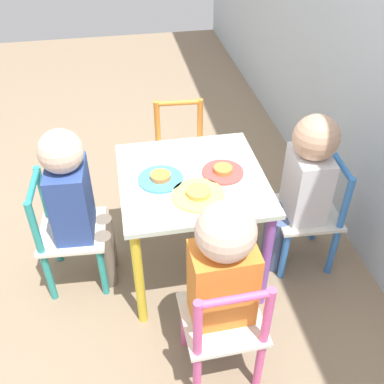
{
  "coord_description": "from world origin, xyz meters",
  "views": [
    {
      "loc": [
        1.34,
        -0.25,
        1.51
      ],
      "look_at": [
        0.0,
        0.0,
        0.42
      ],
      "focal_mm": 42.0,
      "sensor_mm": 36.0,
      "label": 1
    }
  ],
  "objects_px": {
    "kids_table": "(192,194)",
    "child_front": "(75,198)",
    "chair_teal": "(67,234)",
    "plate_back": "(223,171)",
    "child_right": "(222,273)",
    "child_back": "(304,179)",
    "plate_front": "(161,178)",
    "chair_orange": "(181,156)",
    "plate_right": "(198,194)",
    "chair_blue": "(310,214)",
    "chair_pink": "(224,327)"
  },
  "relations": [
    {
      "from": "chair_blue",
      "to": "child_back",
      "type": "height_order",
      "value": "child_back"
    },
    {
      "from": "kids_table",
      "to": "chair_orange",
      "type": "xyz_separation_m",
      "value": [
        -0.5,
        0.04,
        -0.16
      ]
    },
    {
      "from": "child_back",
      "to": "kids_table",
      "type": "bearing_deg",
      "value": -90.0
    },
    {
      "from": "chair_orange",
      "to": "child_right",
      "type": "xyz_separation_m",
      "value": [
        0.95,
        -0.03,
        0.2
      ]
    },
    {
      "from": "child_front",
      "to": "child_back",
      "type": "bearing_deg",
      "value": -89.94
    },
    {
      "from": "plate_back",
      "to": "plate_front",
      "type": "height_order",
      "value": "same"
    },
    {
      "from": "kids_table",
      "to": "chair_blue",
      "type": "bearing_deg",
      "value": 86.37
    },
    {
      "from": "plate_right",
      "to": "plate_back",
      "type": "bearing_deg",
      "value": 135.0
    },
    {
      "from": "child_back",
      "to": "plate_back",
      "type": "bearing_deg",
      "value": -91.33
    },
    {
      "from": "chair_teal",
      "to": "plate_front",
      "type": "height_order",
      "value": "plate_front"
    },
    {
      "from": "chair_pink",
      "to": "plate_right",
      "type": "relative_size",
      "value": 2.68
    },
    {
      "from": "child_right",
      "to": "child_front",
      "type": "distance_m",
      "value": 0.66
    },
    {
      "from": "chair_pink",
      "to": "child_front",
      "type": "height_order",
      "value": "child_front"
    },
    {
      "from": "child_back",
      "to": "plate_front",
      "type": "bearing_deg",
      "value": -89.23
    },
    {
      "from": "child_front",
      "to": "plate_front",
      "type": "relative_size",
      "value": 4.29
    },
    {
      "from": "kids_table",
      "to": "plate_back",
      "type": "distance_m",
      "value": 0.15
    },
    {
      "from": "kids_table",
      "to": "plate_front",
      "type": "height_order",
      "value": "plate_front"
    },
    {
      "from": "kids_table",
      "to": "child_right",
      "type": "height_order",
      "value": "child_right"
    },
    {
      "from": "chair_pink",
      "to": "child_front",
      "type": "bearing_deg",
      "value": -50.89
    },
    {
      "from": "chair_teal",
      "to": "kids_table",
      "type": "bearing_deg",
      "value": -90.0
    },
    {
      "from": "chair_pink",
      "to": "child_right",
      "type": "xyz_separation_m",
      "value": [
        -0.06,
        -0.0,
        0.2
      ]
    },
    {
      "from": "chair_blue",
      "to": "plate_back",
      "type": "xyz_separation_m",
      "value": [
        -0.03,
        -0.38,
        0.25
      ]
    },
    {
      "from": "chair_teal",
      "to": "plate_back",
      "type": "xyz_separation_m",
      "value": [
        0.03,
        0.62,
        0.25
      ]
    },
    {
      "from": "chair_blue",
      "to": "chair_orange",
      "type": "bearing_deg",
      "value": -135.25
    },
    {
      "from": "child_right",
      "to": "plate_back",
      "type": "xyz_separation_m",
      "value": [
        -0.45,
        0.11,
        0.05
      ]
    },
    {
      "from": "plate_front",
      "to": "plate_right",
      "type": "bearing_deg",
      "value": 45.0
    },
    {
      "from": "chair_teal",
      "to": "child_right",
      "type": "height_order",
      "value": "child_right"
    },
    {
      "from": "kids_table",
      "to": "child_front",
      "type": "height_order",
      "value": "child_front"
    },
    {
      "from": "chair_blue",
      "to": "plate_front",
      "type": "relative_size",
      "value": 3.03
    },
    {
      "from": "chair_teal",
      "to": "chair_orange",
      "type": "distance_m",
      "value": 0.72
    },
    {
      "from": "chair_pink",
      "to": "chair_blue",
      "type": "bearing_deg",
      "value": -137.47
    },
    {
      "from": "chair_orange",
      "to": "plate_back",
      "type": "bearing_deg",
      "value": -76.5
    },
    {
      "from": "chair_pink",
      "to": "plate_back",
      "type": "distance_m",
      "value": 0.58
    },
    {
      "from": "kids_table",
      "to": "child_front",
      "type": "xyz_separation_m",
      "value": [
        -0.03,
        -0.44,
        0.02
      ]
    },
    {
      "from": "chair_orange",
      "to": "plate_right",
      "type": "xyz_separation_m",
      "value": [
        0.62,
        -0.04,
        0.25
      ]
    },
    {
      "from": "chair_teal",
      "to": "child_right",
      "type": "bearing_deg",
      "value": -129.18
    },
    {
      "from": "child_back",
      "to": "child_right",
      "type": "distance_m",
      "value": 0.6
    },
    {
      "from": "child_front",
      "to": "child_right",
      "type": "bearing_deg",
      "value": -132.54
    },
    {
      "from": "kids_table",
      "to": "chair_blue",
      "type": "height_order",
      "value": "chair_blue"
    },
    {
      "from": "chair_blue",
      "to": "kids_table",
      "type": "bearing_deg",
      "value": -90.0
    },
    {
      "from": "plate_back",
      "to": "plate_right",
      "type": "relative_size",
      "value": 0.83
    },
    {
      "from": "chair_teal",
      "to": "child_front",
      "type": "xyz_separation_m",
      "value": [
        0.0,
        0.06,
        0.18
      ]
    },
    {
      "from": "kids_table",
      "to": "plate_front",
      "type": "distance_m",
      "value": 0.15
    },
    {
      "from": "chair_teal",
      "to": "plate_back",
      "type": "distance_m",
      "value": 0.67
    },
    {
      "from": "plate_front",
      "to": "child_back",
      "type": "bearing_deg",
      "value": 87.14
    },
    {
      "from": "chair_orange",
      "to": "child_back",
      "type": "height_order",
      "value": "child_back"
    },
    {
      "from": "chair_teal",
      "to": "plate_right",
      "type": "height_order",
      "value": "plate_right"
    },
    {
      "from": "child_back",
      "to": "plate_back",
      "type": "height_order",
      "value": "child_back"
    },
    {
      "from": "chair_pink",
      "to": "child_right",
      "type": "relative_size",
      "value": 0.7
    },
    {
      "from": "kids_table",
      "to": "child_back",
      "type": "height_order",
      "value": "child_back"
    }
  ]
}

